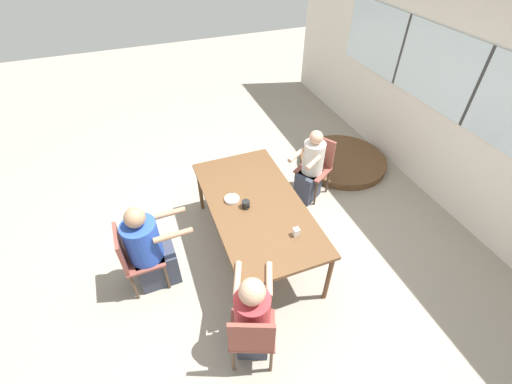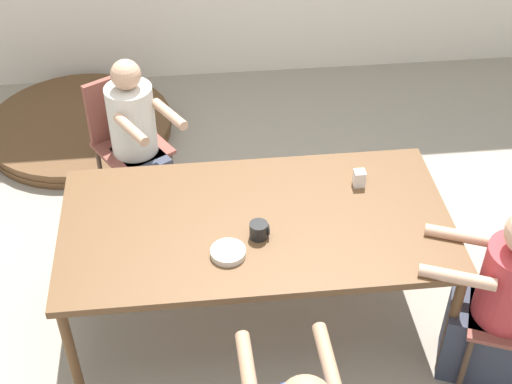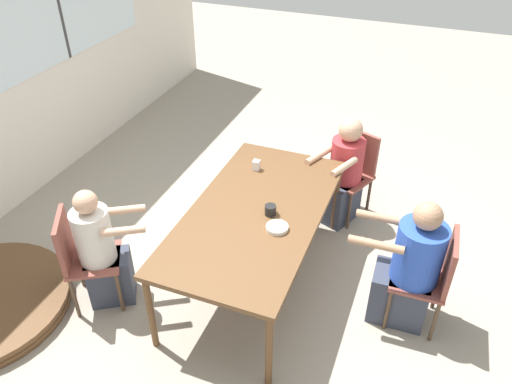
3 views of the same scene
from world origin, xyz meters
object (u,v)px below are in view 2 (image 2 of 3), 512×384
Objects in this scene: bowl_white_shallow at (228,252)px; folded_table_stack at (80,127)px; person_man_teal_shirt at (138,146)px; coffee_mug at (259,230)px; milk_carton_small at (359,178)px; person_woman_green_shirt at (498,305)px; chair_for_man_teal_shirt at (124,131)px.

folded_table_stack is at bearing 114.15° from bowl_white_shallow.
folded_table_stack is (-0.49, 0.88, -0.42)m from person_man_teal_shirt.
coffee_mug reaches higher than folded_table_stack.
person_woman_green_shirt is at bearing -50.31° from milk_carton_small.
coffee_mug is (0.72, -1.30, 0.27)m from chair_for_man_teal_shirt.
folded_table_stack is at bearing 65.45° from person_woman_green_shirt.
chair_for_man_teal_shirt is 0.80× the size of person_man_teal_shirt.
person_woman_green_shirt reaches higher than milk_carton_small.
milk_carton_small is 0.85m from bowl_white_shallow.
coffee_mug is at bearing 95.37° from person_woman_green_shirt.
folded_table_stack is (-1.68, 1.71, -0.72)m from milk_carton_small.
milk_carton_small reaches higher than folded_table_stack.
person_man_teal_shirt is 6.40× the size of bowl_white_shallow.
folded_table_stack is at bearing 134.62° from milk_carton_small.
bowl_white_shallow is at bearing 79.28° from person_man_teal_shirt.
chair_for_man_teal_shirt is at bearing 118.94° from coffee_mug.
person_man_teal_shirt is at bearing 71.67° from person_woman_green_shirt.
coffee_mug is 2.44m from folded_table_stack.
coffee_mug is at bearing -61.18° from folded_table_stack.
person_man_teal_shirt reaches higher than folded_table_stack.
chair_for_man_teal_shirt is 2.46m from person_woman_green_shirt.
person_man_teal_shirt is (-1.75, 1.49, -0.01)m from person_woman_green_shirt.
coffee_mug is 0.07× the size of folded_table_stack.
folded_table_stack is at bearing -92.18° from person_man_teal_shirt.
coffee_mug reaches higher than bowl_white_shallow.
coffee_mug is 0.57× the size of bowl_white_shallow.
person_woman_green_shirt reaches higher than chair_for_man_teal_shirt.
coffee_mug is (0.63, -1.16, 0.29)m from person_man_teal_shirt.
coffee_mug is at bearing 87.71° from chair_for_man_teal_shirt.
person_woman_green_shirt is 11.32× the size of coffee_mug.
person_woman_green_shirt is 6.47× the size of bowl_white_shallow.
person_woman_green_shirt reaches higher than bowl_white_shallow.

